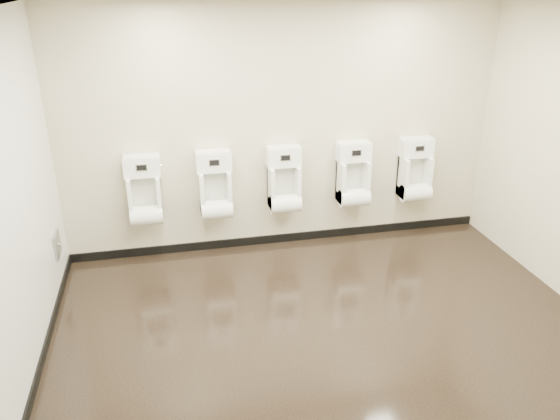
# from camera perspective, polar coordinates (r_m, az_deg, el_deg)

# --- Properties ---
(ground) EXTENTS (5.00, 3.50, 0.00)m
(ground) POSITION_cam_1_polar(r_m,az_deg,el_deg) (5.26, 4.65, -11.70)
(ground) COLOR black
(ground) RESTS_ON ground
(ceiling) EXTENTS (5.00, 3.50, 0.00)m
(ceiling) POSITION_cam_1_polar(r_m,az_deg,el_deg) (4.30, 5.94, 20.38)
(ceiling) COLOR silver
(back_wall) EXTENTS (5.00, 0.02, 2.80)m
(back_wall) POSITION_cam_1_polar(r_m,az_deg,el_deg) (6.20, 0.42, 8.35)
(back_wall) COLOR beige
(back_wall) RESTS_ON ground
(front_wall) EXTENTS (5.00, 0.02, 2.80)m
(front_wall) POSITION_cam_1_polar(r_m,az_deg,el_deg) (3.14, 14.73, -8.60)
(front_wall) COLOR beige
(front_wall) RESTS_ON ground
(left_wall) EXTENTS (0.02, 3.50, 2.80)m
(left_wall) POSITION_cam_1_polar(r_m,az_deg,el_deg) (4.56, -26.37, 0.02)
(left_wall) COLOR beige
(left_wall) RESTS_ON ground
(tile_overlay_left) EXTENTS (0.01, 3.50, 2.80)m
(tile_overlay_left) POSITION_cam_1_polar(r_m,az_deg,el_deg) (4.56, -26.31, 0.03)
(tile_overlay_left) COLOR white
(tile_overlay_left) RESTS_ON ground
(skirting_back) EXTENTS (5.00, 0.02, 0.10)m
(skirting_back) POSITION_cam_1_polar(r_m,az_deg,el_deg) (6.68, 0.41, -2.92)
(skirting_back) COLOR black
(skirting_back) RESTS_ON ground
(skirting_left) EXTENTS (0.02, 3.50, 0.10)m
(skirting_left) POSITION_cam_1_polar(r_m,az_deg,el_deg) (5.20, -23.51, -13.74)
(skirting_left) COLOR black
(skirting_left) RESTS_ON ground
(access_panel) EXTENTS (0.04, 0.25, 0.25)m
(access_panel) POSITION_cam_1_polar(r_m,az_deg,el_deg) (5.98, -22.28, -3.36)
(access_panel) COLOR #9E9EA3
(access_panel) RESTS_ON left_wall
(urinal_0) EXTENTS (0.40, 0.30, 0.75)m
(urinal_0) POSITION_cam_1_polar(r_m,az_deg,el_deg) (6.14, -13.95, 1.50)
(urinal_0) COLOR white
(urinal_0) RESTS_ON back_wall
(urinal_1) EXTENTS (0.40, 0.30, 0.75)m
(urinal_1) POSITION_cam_1_polar(r_m,az_deg,el_deg) (6.15, -6.78, 2.11)
(urinal_1) COLOR white
(urinal_1) RESTS_ON back_wall
(urinal_2) EXTENTS (0.40, 0.30, 0.75)m
(urinal_2) POSITION_cam_1_polar(r_m,az_deg,el_deg) (6.26, 0.45, 2.69)
(urinal_2) COLOR white
(urinal_2) RESTS_ON back_wall
(urinal_3) EXTENTS (0.40, 0.30, 0.75)m
(urinal_3) POSITION_cam_1_polar(r_m,az_deg,el_deg) (6.49, 7.67, 3.23)
(urinal_3) COLOR white
(urinal_3) RESTS_ON back_wall
(urinal_4) EXTENTS (0.40, 0.30, 0.75)m
(urinal_4) POSITION_cam_1_polar(r_m,az_deg,el_deg) (6.79, 13.93, 3.65)
(urinal_4) COLOR white
(urinal_4) RESTS_ON back_wall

